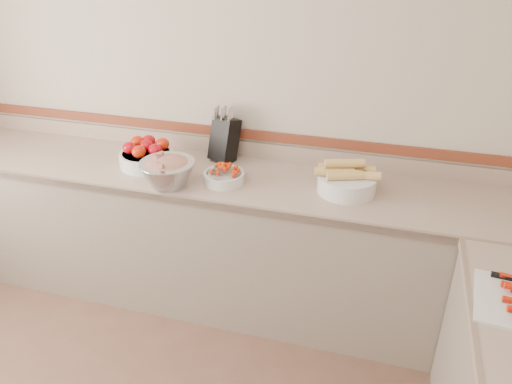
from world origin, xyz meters
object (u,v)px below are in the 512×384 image
(tomato_bowl, at_px, (146,155))
(corn_bowl, at_px, (347,180))
(knife_block, at_px, (224,138))
(cherry_tomato_bowl, at_px, (224,176))
(rhubarb_bowl, at_px, (168,171))

(tomato_bowl, height_order, corn_bowl, corn_bowl)
(knife_block, bearing_deg, cherry_tomato_bowl, -71.55)
(knife_block, xyz_separation_m, tomato_bowl, (-0.43, -0.22, -0.07))
(cherry_tomato_bowl, relative_size, corn_bowl, 0.65)
(knife_block, xyz_separation_m, rhubarb_bowl, (-0.19, -0.43, -0.05))
(knife_block, relative_size, corn_bowl, 0.99)
(cherry_tomato_bowl, bearing_deg, rhubarb_bowl, -156.35)
(corn_bowl, bearing_deg, cherry_tomato_bowl, -173.12)
(corn_bowl, height_order, rhubarb_bowl, corn_bowl)
(cherry_tomato_bowl, height_order, corn_bowl, corn_bowl)
(cherry_tomato_bowl, distance_m, corn_bowl, 0.69)
(rhubarb_bowl, bearing_deg, tomato_bowl, 138.74)
(cherry_tomato_bowl, bearing_deg, corn_bowl, 6.88)
(tomato_bowl, height_order, rhubarb_bowl, rhubarb_bowl)
(knife_block, height_order, corn_bowl, knife_block)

